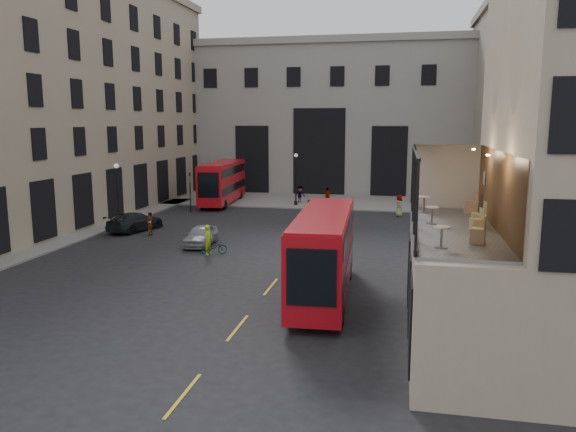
% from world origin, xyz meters
% --- Properties ---
extents(ground, '(140.00, 140.00, 0.00)m').
position_xyz_m(ground, '(0.00, 0.00, 0.00)').
color(ground, black).
rests_on(ground, ground).
extents(host_building_main, '(7.26, 11.40, 15.10)m').
position_xyz_m(host_building_main, '(9.95, 0.00, 7.79)').
color(host_building_main, tan).
rests_on(host_building_main, ground).
extents(host_frontage, '(3.00, 11.00, 4.50)m').
position_xyz_m(host_frontage, '(6.50, 0.00, 2.25)').
color(host_frontage, tan).
rests_on(host_frontage, ground).
extents(cafe_floor, '(3.00, 10.00, 0.10)m').
position_xyz_m(cafe_floor, '(6.50, 0.00, 4.55)').
color(cafe_floor, slate).
rests_on(cafe_floor, host_frontage).
extents(building_left, '(14.60, 50.60, 22.00)m').
position_xyz_m(building_left, '(-26.96, 20.00, 11.38)').
color(building_left, tan).
rests_on(building_left, ground).
extents(gateway, '(35.00, 10.60, 18.00)m').
position_xyz_m(gateway, '(-5.00, 47.99, 9.39)').
color(gateway, gray).
rests_on(gateway, ground).
extents(building_right, '(16.60, 18.60, 20.00)m').
position_xyz_m(building_right, '(20.00, 39.97, 10.39)').
color(building_right, gray).
rests_on(building_right, ground).
extents(pavement_far, '(40.00, 12.00, 0.12)m').
position_xyz_m(pavement_far, '(-6.00, 38.00, 0.06)').
color(pavement_far, slate).
rests_on(pavement_far, ground).
extents(pavement_left, '(8.00, 48.00, 0.12)m').
position_xyz_m(pavement_left, '(-22.00, 12.00, 0.06)').
color(pavement_left, slate).
rests_on(pavement_left, ground).
extents(traffic_light_near, '(0.16, 0.20, 3.80)m').
position_xyz_m(traffic_light_near, '(-1.00, 12.00, 2.42)').
color(traffic_light_near, black).
rests_on(traffic_light_near, ground).
extents(traffic_light_far, '(0.16, 0.20, 3.80)m').
position_xyz_m(traffic_light_far, '(-15.00, 28.00, 2.42)').
color(traffic_light_far, black).
rests_on(traffic_light_far, ground).
extents(street_lamp_a, '(0.36, 0.36, 5.33)m').
position_xyz_m(street_lamp_a, '(-17.00, 18.00, 2.39)').
color(street_lamp_a, black).
rests_on(street_lamp_a, ground).
extents(street_lamp_b, '(0.36, 0.36, 5.33)m').
position_xyz_m(street_lamp_b, '(-6.00, 34.00, 2.39)').
color(street_lamp_b, black).
rests_on(street_lamp_b, ground).
extents(bus_near, '(2.93, 10.70, 4.23)m').
position_xyz_m(bus_near, '(0.94, 4.78, 2.38)').
color(bus_near, '#AC0B14').
rests_on(bus_near, ground).
extents(bus_far, '(3.24, 11.06, 4.36)m').
position_xyz_m(bus_far, '(-13.77, 33.99, 2.45)').
color(bus_far, red).
rests_on(bus_far, ground).
extents(car_a, '(1.90, 4.22, 1.41)m').
position_xyz_m(car_a, '(-9.07, 14.71, 0.70)').
color(car_a, gray).
rests_on(car_a, ground).
extents(car_b, '(3.08, 4.95, 1.54)m').
position_xyz_m(car_b, '(-1.68, 23.32, 0.77)').
color(car_b, '#A21F09').
rests_on(car_b, ground).
extents(car_c, '(3.40, 5.44, 1.47)m').
position_xyz_m(car_c, '(-15.96, 18.62, 0.73)').
color(car_c, black).
rests_on(car_c, ground).
extents(bicycle, '(1.74, 1.15, 0.87)m').
position_xyz_m(bicycle, '(-7.34, 12.49, 0.43)').
color(bicycle, gray).
rests_on(bicycle, ground).
extents(cyclist, '(0.56, 0.77, 1.94)m').
position_xyz_m(cyclist, '(-7.62, 12.21, 0.97)').
color(cyclist, '#A6D616').
rests_on(cyclist, ground).
extents(pedestrian_a, '(0.85, 0.67, 1.73)m').
position_xyz_m(pedestrian_a, '(-14.64, 35.45, 0.86)').
color(pedestrian_a, gray).
rests_on(pedestrian_a, ground).
extents(pedestrian_b, '(1.36, 1.34, 1.87)m').
position_xyz_m(pedestrian_b, '(-5.90, 35.84, 0.94)').
color(pedestrian_b, gray).
rests_on(pedestrian_b, ground).
extents(pedestrian_c, '(1.13, 0.74, 1.79)m').
position_xyz_m(pedestrian_c, '(-2.95, 35.44, 0.89)').
color(pedestrian_c, gray).
rests_on(pedestrian_c, ground).
extents(pedestrian_d, '(0.79, 1.06, 1.97)m').
position_xyz_m(pedestrian_d, '(4.36, 29.68, 0.99)').
color(pedestrian_d, gray).
rests_on(pedestrian_d, ground).
extents(pedestrian_e, '(0.50, 0.69, 1.78)m').
position_xyz_m(pedestrian_e, '(-14.04, 17.17, 0.89)').
color(pedestrian_e, gray).
rests_on(pedestrian_e, ground).
extents(cafe_table_near, '(0.55, 0.55, 0.69)m').
position_xyz_m(cafe_table_near, '(5.82, -3.58, 5.06)').
color(cafe_table_near, silver).
rests_on(cafe_table_near, cafe_floor).
extents(cafe_table_mid, '(0.54, 0.54, 0.68)m').
position_xyz_m(cafe_table_mid, '(5.74, 0.70, 5.05)').
color(cafe_table_mid, silver).
rests_on(cafe_table_mid, cafe_floor).
extents(cafe_table_far, '(0.57, 0.57, 0.72)m').
position_xyz_m(cafe_table_far, '(5.52, 3.43, 5.07)').
color(cafe_table_far, white).
rests_on(cafe_table_far, cafe_floor).
extents(cafe_chair_a, '(0.55, 0.55, 0.93)m').
position_xyz_m(cafe_chair_a, '(7.05, -2.61, 4.88)').
color(cafe_chair_a, tan).
rests_on(cafe_chair_a, cafe_floor).
extents(cafe_chair_b, '(0.50, 0.50, 0.83)m').
position_xyz_m(cafe_chair_b, '(7.27, -0.38, 4.85)').
color(cafe_chair_b, tan).
rests_on(cafe_chair_b, cafe_floor).
extents(cafe_chair_c, '(0.52, 0.52, 0.97)m').
position_xyz_m(cafe_chair_c, '(7.44, 0.37, 4.90)').
color(cafe_chair_c, '#D3BF7A').
rests_on(cafe_chair_c, cafe_floor).
extents(cafe_chair_d, '(0.56, 0.56, 0.96)m').
position_xyz_m(cafe_chair_d, '(7.53, 3.72, 4.89)').
color(cafe_chair_d, tan).
rests_on(cafe_chair_d, cafe_floor).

